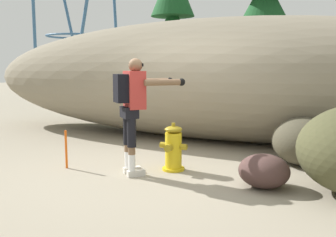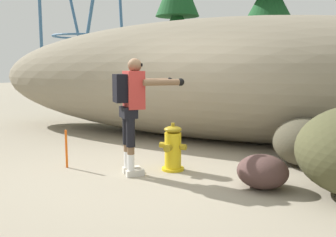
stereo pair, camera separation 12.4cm
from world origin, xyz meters
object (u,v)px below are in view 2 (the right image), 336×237
object	(u,v)px
survey_stake	(66,149)
boulder_small	(263,171)
utility_worker	(133,101)
boulder_mid	(305,142)
fire_hydrant	(173,149)

from	to	relation	value
survey_stake	boulder_small	bearing A→B (deg)	6.88
utility_worker	survey_stake	bearing A→B (deg)	140.25
utility_worker	boulder_mid	xyz separation A→B (m)	(2.19, 1.64, -0.70)
boulder_mid	boulder_small	size ratio (longest dim) A/B	1.52
boulder_small	survey_stake	bearing A→B (deg)	-173.12
utility_worker	boulder_small	xyz separation A→B (m)	(1.84, 0.20, -0.86)
boulder_small	survey_stake	world-z (taller)	survey_stake
fire_hydrant	survey_stake	xyz separation A→B (m)	(-1.56, -0.61, -0.04)
survey_stake	boulder_mid	bearing A→B (deg)	28.42
boulder_mid	survey_stake	bearing A→B (deg)	-151.58
boulder_mid	survey_stake	size ratio (longest dim) A/B	1.70
boulder_small	survey_stake	size ratio (longest dim) A/B	1.12
fire_hydrant	utility_worker	distance (m)	0.97
fire_hydrant	boulder_small	xyz separation A→B (m)	(1.43, -0.25, -0.11)
utility_worker	fire_hydrant	bearing A→B (deg)	-0.25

